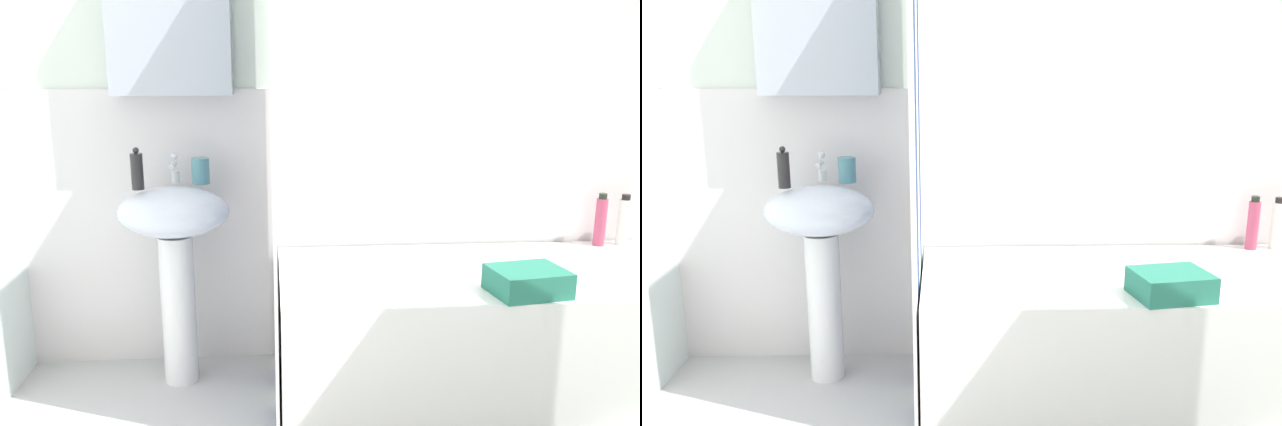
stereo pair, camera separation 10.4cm
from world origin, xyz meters
The scene contains 10 objects.
wall_back_tiled centered at (-0.05, 1.26, 1.14)m, with size 3.60×0.18×2.40m.
sink centered at (-0.87, 1.03, 0.61)m, with size 0.44×0.34×0.83m.
faucet centered at (-0.87, 1.11, 0.89)m, with size 0.03×0.12×0.12m.
soap_dispenser centered at (-0.99, 1.00, 0.90)m, with size 0.05×0.05×0.16m.
toothbrush_cup centered at (-0.76, 1.10, 0.88)m, with size 0.07×0.07×0.10m, color teal.
bathtub centered at (0.36, 0.85, 0.26)m, with size 1.63×0.74×0.51m, color white.
shower_curtain centered at (-0.47, 0.85, 1.00)m, with size 0.01×0.74×2.00m.
lotion_bottle centered at (1.08, 1.16, 0.62)m, with size 0.05×0.05×0.23m.
body_wash_bottle centered at (0.97, 1.16, 0.63)m, with size 0.05×0.05×0.23m.
towel_folded centered at (0.42, 0.59, 0.56)m, with size 0.25×0.20×0.09m, color #29765E.
Camera 1 is at (-0.47, -1.48, 1.32)m, focal length 36.00 mm.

